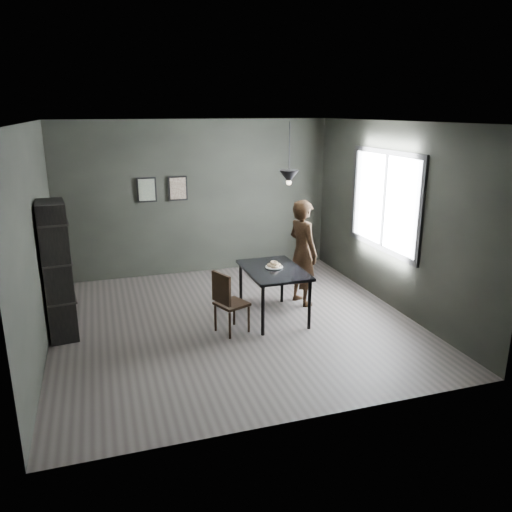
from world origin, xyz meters
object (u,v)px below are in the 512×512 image
object	(u,v)px
shelf_unit	(57,271)
pendant_lamp	(289,177)
woman	(303,253)
wood_chair	(227,299)
cafe_table	(274,274)
white_plate	(274,267)

from	to	relation	value
shelf_unit	pendant_lamp	size ratio (longest dim) A/B	2.13
woman	wood_chair	world-z (taller)	woman
cafe_table	wood_chair	size ratio (longest dim) A/B	1.36
white_plate	pendant_lamp	world-z (taller)	pendant_lamp
cafe_table	white_plate	xyz separation A→B (m)	(0.02, 0.04, 0.08)
cafe_table	woman	distance (m)	0.76
shelf_unit	woman	bearing A→B (deg)	-3.96
white_plate	pendant_lamp	bearing A→B (deg)	14.18
white_plate	wood_chair	world-z (taller)	wood_chair
white_plate	woman	world-z (taller)	woman
woman	pendant_lamp	xyz separation A→B (m)	(-0.37, -0.31, 1.22)
white_plate	woman	distance (m)	0.70
wood_chair	white_plate	bearing A→B (deg)	2.21
pendant_lamp	woman	bearing A→B (deg)	39.57
cafe_table	shelf_unit	xyz separation A→B (m)	(-2.92, 0.28, 0.25)
white_plate	woman	size ratio (longest dim) A/B	0.14
cafe_table	pendant_lamp	bearing A→B (deg)	21.80
cafe_table	white_plate	bearing A→B (deg)	61.14
wood_chair	shelf_unit	bearing A→B (deg)	141.49
woman	white_plate	bearing A→B (deg)	107.80
white_plate	shelf_unit	distance (m)	2.96
shelf_unit	wood_chair	bearing A→B (deg)	-21.91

